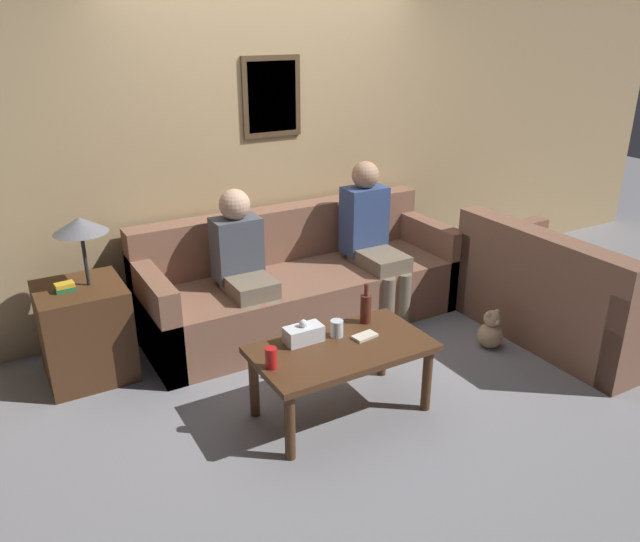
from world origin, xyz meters
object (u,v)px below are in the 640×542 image
object	(u,v)px
wine_bottle	(366,308)
couch_main	(300,285)
couch_side	(563,298)
teddy_bear	(491,331)
drinking_glass	(337,328)
person_left	(243,263)
coffee_table	(342,355)
person_right	(372,235)

from	to	relation	value
wine_bottle	couch_main	bearing A→B (deg)	84.99
couch_side	teddy_bear	bearing A→B (deg)	78.23
wine_bottle	teddy_bear	size ratio (longest dim) A/B	0.90
drinking_glass	person_left	world-z (taller)	person_left
wine_bottle	couch_side	bearing A→B (deg)	-5.50
couch_main	wine_bottle	xyz separation A→B (m)	(-0.09, -1.05, 0.26)
teddy_bear	couch_side	bearing A→B (deg)	-11.77
couch_side	drinking_glass	world-z (taller)	couch_side
teddy_bear	wine_bottle	bearing A→B (deg)	177.97
couch_side	drinking_glass	xyz separation A→B (m)	(-1.93, 0.09, 0.21)
couch_main	drinking_glass	xyz separation A→B (m)	(-0.35, -1.12, 0.21)
coffee_table	teddy_bear	distance (m)	1.41
couch_side	wine_bottle	xyz separation A→B (m)	(-1.68, 0.16, 0.26)
coffee_table	drinking_glass	xyz separation A→B (m)	(0.04, 0.12, 0.12)
coffee_table	person_right	bearing A→B (deg)	48.87
coffee_table	person_left	world-z (taller)	person_left
wine_bottle	person_right	xyz separation A→B (m)	(0.66, 0.90, 0.11)
couch_main	coffee_table	distance (m)	1.30
person_left	coffee_table	bearing A→B (deg)	-82.61
drinking_glass	person_right	world-z (taller)	person_right
coffee_table	teddy_bear	world-z (taller)	coffee_table
coffee_table	person_left	xyz separation A→B (m)	(-0.14, 1.11, 0.24)
couch_main	couch_side	xyz separation A→B (m)	(1.59, -1.21, 0.00)
couch_main	coffee_table	world-z (taller)	couch_main
drinking_glass	teddy_bear	size ratio (longest dim) A/B	0.35
drinking_glass	teddy_bear	xyz separation A→B (m)	(1.34, 0.03, -0.38)
person_right	teddy_bear	xyz separation A→B (m)	(0.43, -0.94, -0.54)
couch_side	teddy_bear	xyz separation A→B (m)	(-0.59, 0.12, -0.18)
wine_bottle	person_right	world-z (taller)	person_right
couch_side	person_right	size ratio (longest dim) A/B	1.25
person_right	teddy_bear	distance (m)	1.17
coffee_table	person_right	world-z (taller)	person_right
couch_main	person_right	size ratio (longest dim) A/B	2.03
person_left	person_right	distance (m)	1.10
couch_main	coffee_table	xyz separation A→B (m)	(-0.39, -1.24, 0.09)
person_left	wine_bottle	bearing A→B (deg)	-64.51
couch_main	couch_side	bearing A→B (deg)	-37.38
couch_side	drinking_glass	bearing A→B (deg)	87.27
couch_main	teddy_bear	xyz separation A→B (m)	(1.00, -1.09, -0.18)
couch_main	drinking_glass	world-z (taller)	couch_main
coffee_table	person_left	distance (m)	1.14
coffee_table	drinking_glass	size ratio (longest dim) A/B	10.16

